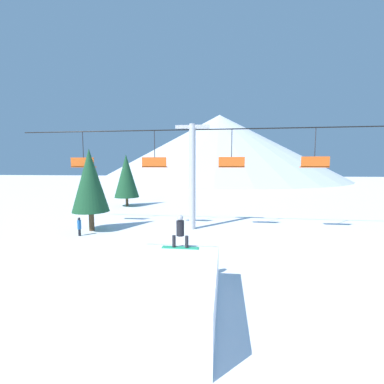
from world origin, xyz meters
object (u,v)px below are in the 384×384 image
(pine_tree_near, at_px, (90,181))
(distant_skier, at_px, (79,226))
(snow_ramp, at_px, (170,292))
(snowboarder, at_px, (180,232))

(pine_tree_near, distance_m, distant_skier, 3.21)
(snow_ramp, bearing_deg, distant_skier, 134.06)
(pine_tree_near, bearing_deg, snow_ramp, -50.82)
(pine_tree_near, height_order, distant_skier, pine_tree_near)
(distant_skier, bearing_deg, snow_ramp, -45.94)
(snowboarder, distance_m, distant_skier, 10.03)
(snow_ramp, xyz_separation_m, snowboarder, (-0.01, 1.97, 1.38))
(pine_tree_near, xyz_separation_m, distant_skier, (-0.10, -1.39, -2.90))
(snow_ramp, height_order, snowboarder, snowboarder)
(snowboarder, distance_m, pine_tree_near, 10.86)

